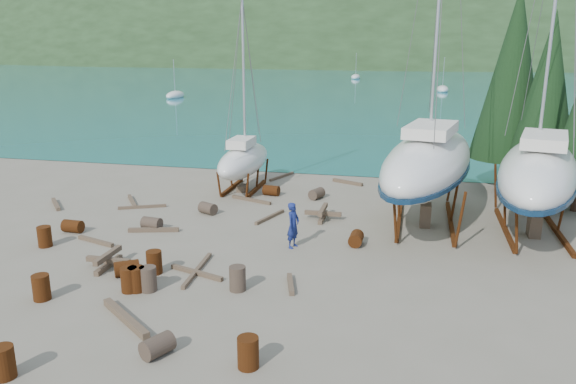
% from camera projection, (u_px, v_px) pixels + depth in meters
% --- Properties ---
extents(ground, '(600.00, 600.00, 0.00)m').
position_uv_depth(ground, '(258.00, 260.00, 22.33)').
color(ground, '#6C6655').
rests_on(ground, ground).
extents(bay_water, '(700.00, 700.00, 0.00)m').
position_uv_depth(bay_water, '(409.00, 56.00, 318.81)').
color(bay_water, '#1C708D').
rests_on(bay_water, ground).
extents(far_hill, '(800.00, 360.00, 110.00)m').
position_uv_depth(far_hill, '(409.00, 56.00, 323.52)').
color(far_hill, '#213319').
rests_on(far_hill, ground).
extents(far_house_left, '(6.60, 5.60, 5.60)m').
position_uv_depth(far_house_left, '(242.00, 55.00, 213.25)').
color(far_house_left, beige).
rests_on(far_house_left, ground).
extents(far_house_center, '(6.60, 5.60, 5.60)m').
position_uv_depth(far_house_center, '(347.00, 56.00, 204.68)').
color(far_house_center, beige).
rests_on(far_house_center, ground).
extents(far_house_right, '(6.60, 5.60, 5.60)m').
position_uv_depth(far_house_right, '(491.00, 57.00, 193.97)').
color(far_house_right, beige).
rests_on(far_house_right, ground).
extents(cypress_near_right, '(3.60, 3.60, 10.00)m').
position_uv_depth(cypress_near_right, '(547.00, 93.00, 29.44)').
color(cypress_near_right, black).
rests_on(cypress_near_right, ground).
extents(cypress_back_left, '(4.14, 4.14, 11.50)m').
position_uv_depth(cypress_back_left, '(513.00, 73.00, 31.41)').
color(cypress_back_left, black).
rests_on(cypress_back_left, ground).
extents(moored_boat_left, '(2.00, 5.00, 6.05)m').
position_uv_depth(moored_boat_left, '(175.00, 95.00, 85.13)').
color(moored_boat_left, silver).
rests_on(moored_boat_left, ground).
extents(moored_boat_mid, '(2.00, 5.00, 6.05)m').
position_uv_depth(moored_boat_mid, '(442.00, 89.00, 95.39)').
color(moored_boat_mid, silver).
rests_on(moored_boat_mid, ground).
extents(moored_boat_far, '(2.00, 5.00, 6.05)m').
position_uv_depth(moored_boat_far, '(356.00, 77.00, 127.48)').
color(moored_boat_far, silver).
rests_on(moored_boat_far, ground).
extents(large_sailboat_near, '(5.78, 12.24, 18.57)m').
position_uv_depth(large_sailboat_near, '(429.00, 161.00, 26.15)').
color(large_sailboat_near, silver).
rests_on(large_sailboat_near, ground).
extents(large_sailboat_far, '(5.54, 11.46, 17.44)m').
position_uv_depth(large_sailboat_far, '(538.00, 172.00, 24.76)').
color(large_sailboat_far, silver).
rests_on(large_sailboat_far, ground).
extents(small_sailboat_shore, '(2.19, 6.78, 10.81)m').
position_uv_depth(small_sailboat_shore, '(244.00, 160.00, 32.34)').
color(small_sailboat_shore, silver).
rests_on(small_sailboat_shore, ground).
extents(worker, '(0.65, 0.82, 1.95)m').
position_uv_depth(worker, '(293.00, 225.00, 23.45)').
color(worker, navy).
rests_on(worker, ground).
extents(drum_0, '(0.58, 0.58, 0.88)m').
position_uv_depth(drum_0, '(41.00, 287.00, 18.80)').
color(drum_0, '#53250E').
rests_on(drum_0, ground).
extents(drum_1, '(0.92, 1.05, 0.58)m').
position_uv_depth(drum_1, '(157.00, 346.00, 15.49)').
color(drum_1, '#2D2823').
rests_on(drum_1, ground).
extents(drum_2, '(0.90, 0.62, 0.58)m').
position_uv_depth(drum_2, '(73.00, 226.00, 25.46)').
color(drum_2, '#53250E').
rests_on(drum_2, ground).
extents(drum_3, '(0.58, 0.58, 0.88)m').
position_uv_depth(drum_3, '(3.00, 362.00, 14.42)').
color(drum_3, '#53250E').
rests_on(drum_3, ground).
extents(drum_4, '(0.96, 0.71, 0.58)m').
position_uv_depth(drum_4, '(271.00, 190.00, 31.53)').
color(drum_4, '#53250E').
rests_on(drum_4, ground).
extents(drum_5, '(0.58, 0.58, 0.88)m').
position_uv_depth(drum_5, '(148.00, 279.00, 19.47)').
color(drum_5, '#2D2823').
rests_on(drum_5, ground).
extents(drum_6, '(0.60, 0.89, 0.58)m').
position_uv_depth(drum_6, '(356.00, 239.00, 23.87)').
color(drum_6, '#53250E').
rests_on(drum_6, ground).
extents(drum_7, '(0.58, 0.58, 0.88)m').
position_uv_depth(drum_7, '(248.00, 353.00, 14.88)').
color(drum_7, '#53250E').
rests_on(drum_7, ground).
extents(drum_8, '(0.58, 0.58, 0.88)m').
position_uv_depth(drum_8, '(45.00, 237.00, 23.67)').
color(drum_8, '#53250E').
rests_on(drum_8, ground).
extents(drum_9, '(1.05, 0.91, 0.58)m').
position_uv_depth(drum_9, '(208.00, 208.00, 28.18)').
color(drum_9, '#2D2823').
rests_on(drum_9, ground).
extents(drum_10, '(0.58, 0.58, 0.88)m').
position_uv_depth(drum_10, '(129.00, 280.00, 19.42)').
color(drum_10, '#53250E').
rests_on(drum_10, ground).
extents(drum_11, '(0.88, 1.04, 0.58)m').
position_uv_depth(drum_11, '(317.00, 194.00, 30.88)').
color(drum_11, '#2D2823').
rests_on(drum_11, ground).
extents(drum_12, '(1.05, 0.98, 0.58)m').
position_uv_depth(drum_12, '(127.00, 268.00, 20.76)').
color(drum_12, '#53250E').
rests_on(drum_12, ground).
extents(drum_13, '(0.58, 0.58, 0.88)m').
position_uv_depth(drum_13, '(137.00, 279.00, 19.45)').
color(drum_13, '#53250E').
rests_on(drum_13, ground).
extents(drum_14, '(0.58, 0.58, 0.88)m').
position_uv_depth(drum_14, '(154.00, 262.00, 20.94)').
color(drum_14, '#53250E').
rests_on(drum_14, ground).
extents(drum_15, '(0.94, 0.68, 0.58)m').
position_uv_depth(drum_15, '(152.00, 223.00, 25.86)').
color(drum_15, '#2D2823').
rests_on(drum_15, ground).
extents(drum_17, '(0.58, 0.58, 0.88)m').
position_uv_depth(drum_17, '(238.00, 278.00, 19.51)').
color(drum_17, '#2D2823').
rests_on(drum_17, ground).
extents(timber_2, '(1.57, 1.74, 0.19)m').
position_uv_depth(timber_2, '(56.00, 204.00, 29.59)').
color(timber_2, brown).
rests_on(timber_2, ground).
extents(timber_3, '(0.35, 3.25, 0.15)m').
position_uv_depth(timber_3, '(197.00, 270.00, 21.15)').
color(timber_3, brown).
rests_on(timber_3, ground).
extents(timber_5, '(2.33, 0.93, 0.16)m').
position_uv_depth(timber_5, '(197.00, 273.00, 20.90)').
color(timber_5, brown).
rests_on(timber_5, ground).
extents(timber_6, '(1.95, 1.05, 0.19)m').
position_uv_depth(timber_6, '(348.00, 182.00, 34.16)').
color(timber_6, brown).
rests_on(timber_6, ground).
extents(timber_7, '(0.60, 1.57, 0.17)m').
position_uv_depth(timber_7, '(291.00, 284.00, 19.90)').
color(timber_7, brown).
rests_on(timber_7, ground).
extents(timber_8, '(2.25, 0.78, 0.19)m').
position_uv_depth(timber_8, '(154.00, 230.00, 25.58)').
color(timber_8, brown).
rests_on(timber_8, ground).
extents(timber_9, '(1.08, 2.39, 0.15)m').
position_uv_depth(timber_9, '(282.00, 176.00, 35.70)').
color(timber_9, brown).
rests_on(timber_9, ground).
extents(timber_10, '(2.46, 1.07, 0.16)m').
position_uv_depth(timber_10, '(251.00, 200.00, 30.43)').
color(timber_10, brown).
rests_on(timber_10, ground).
extents(timber_11, '(0.92, 2.36, 0.15)m').
position_uv_depth(timber_11, '(270.00, 217.00, 27.49)').
color(timber_11, brown).
rests_on(timber_11, ground).
extents(timber_12, '(2.04, 0.83, 0.17)m').
position_uv_depth(timber_12, '(96.00, 241.00, 24.17)').
color(timber_12, brown).
rests_on(timber_12, ground).
extents(timber_15, '(2.28, 1.17, 0.15)m').
position_uv_depth(timber_15, '(142.00, 207.00, 29.19)').
color(timber_15, brown).
rests_on(timber_15, ground).
extents(timber_16, '(2.47, 2.00, 0.23)m').
position_uv_depth(timber_16, '(125.00, 318.00, 17.41)').
color(timber_16, brown).
rests_on(timber_16, ground).
extents(timber_17, '(1.53, 2.05, 0.16)m').
position_uv_depth(timber_17, '(132.00, 201.00, 30.18)').
color(timber_17, brown).
rests_on(timber_17, ground).
extents(timber_pile_fore, '(1.80, 1.80, 0.60)m').
position_uv_depth(timber_pile_fore, '(108.00, 260.00, 21.50)').
color(timber_pile_fore, brown).
rests_on(timber_pile_fore, ground).
extents(timber_pile_aft, '(1.80, 1.80, 0.60)m').
position_uv_depth(timber_pile_aft, '(323.00, 213.00, 27.32)').
color(timber_pile_aft, brown).
rests_on(timber_pile_aft, ground).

